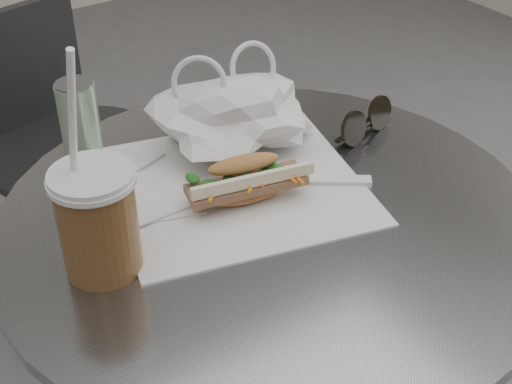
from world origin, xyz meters
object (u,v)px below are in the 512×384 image
cafe_table (268,348)px  banh_mi (245,180)px  drink_can (79,117)px  chair_far (74,193)px  iced_coffee (98,220)px  sunglasses (365,123)px

cafe_table → banh_mi: bearing=111.6°
cafe_table → drink_can: size_ratio=6.55×
chair_far → iced_coffee: iced_coffee is taller
iced_coffee → drink_can: (0.09, 0.28, -0.02)m
banh_mi → cafe_table: bearing=-56.6°
chair_far → sunglasses: size_ratio=5.95×
banh_mi → drink_can: 0.29m
chair_far → sunglasses: sunglasses is taller
cafe_table → sunglasses: 0.40m
chair_far → drink_can: drink_can is taller
chair_far → banh_mi: (0.03, -0.72, 0.43)m
cafe_table → banh_mi: banh_mi is taller
sunglasses → drink_can: (-0.40, 0.21, 0.04)m
chair_far → drink_can: size_ratio=6.59×
chair_far → iced_coffee: size_ratio=2.51×
sunglasses → drink_can: size_ratio=1.11×
iced_coffee → cafe_table: bearing=-5.1°
drink_can → cafe_table: bearing=-63.3°
cafe_table → sunglasses: bearing=19.5°
banh_mi → iced_coffee: 0.23m
banh_mi → sunglasses: bearing=22.3°
sunglasses → drink_can: bearing=139.0°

